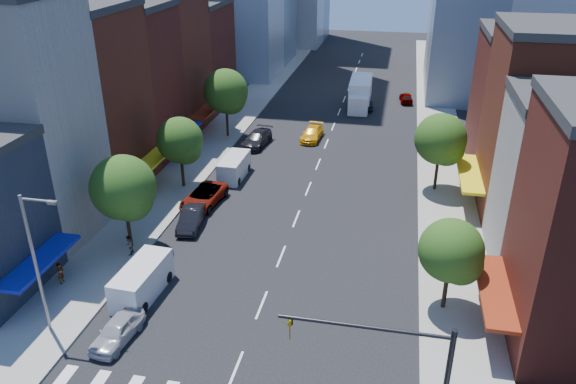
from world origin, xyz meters
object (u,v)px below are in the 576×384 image
object	(u,v)px
parked_car_second	(191,218)
pedestrian_far	(129,245)
traffic_car_oncoming	(367,104)
pedestrian_near	(61,273)
parked_car_third	(204,197)
traffic_car_far	(406,98)
parked_car_rear	(257,139)
cargo_van_far	(234,168)
taxi	(312,133)
cargo_van_near	(141,282)
box_truck	(360,94)
parked_car_front	(117,331)

from	to	relation	value
parked_car_second	pedestrian_far	bearing A→B (deg)	-126.76
traffic_car_oncoming	pedestrian_near	distance (m)	47.89
parked_car_third	traffic_car_far	size ratio (longest dim) A/B	1.42
parked_car_rear	pedestrian_far	world-z (taller)	pedestrian_far
parked_car_third	pedestrian_near	size ratio (longest dim) A/B	3.60
parked_car_second	pedestrian_near	bearing A→B (deg)	-128.79
cargo_van_far	pedestrian_far	bearing A→B (deg)	-102.07
parked_car_second	taxi	size ratio (longest dim) A/B	0.92
cargo_van_near	cargo_van_far	size ratio (longest dim) A/B	1.08
traffic_car_far	pedestrian_far	world-z (taller)	pedestrian_far
parked_car_third	traffic_car_far	distance (m)	39.14
pedestrian_near	box_truck	bearing A→B (deg)	-23.76
taxi	traffic_car_far	xyz separation A→B (m)	(10.32, 17.11, -0.04)
parked_car_front	parked_car_second	size ratio (longest dim) A/B	0.92
traffic_car_oncoming	taxi	bearing A→B (deg)	60.31
cargo_van_near	traffic_car_oncoming	distance (m)	46.16
pedestrian_near	parked_car_front	bearing A→B (deg)	-129.04
parked_car_rear	taxi	bearing A→B (deg)	36.11
cargo_van_far	box_truck	xyz separation A→B (m)	(9.90, 25.86, 0.69)
parked_car_second	traffic_car_oncoming	world-z (taller)	parked_car_second
pedestrian_far	parked_car_second	bearing A→B (deg)	143.90
box_truck	pedestrian_near	bearing A→B (deg)	-111.20
traffic_car_oncoming	pedestrian_near	size ratio (longest dim) A/B	2.47
parked_car_rear	box_truck	bearing A→B (deg)	66.68
parked_car_second	traffic_car_oncoming	xyz separation A→B (m)	(11.53, 35.16, -0.11)
parked_car_rear	pedestrian_far	xyz separation A→B (m)	(-3.52, -24.13, 0.13)
parked_car_rear	traffic_car_far	size ratio (longest dim) A/B	1.37
cargo_van_far	traffic_car_oncoming	bearing A→B (deg)	67.34
parked_car_front	box_truck	bearing A→B (deg)	84.92
cargo_van_near	traffic_car_oncoming	world-z (taller)	cargo_van_near
parked_car_front	pedestrian_near	world-z (taller)	pedestrian_near
parked_car_third	parked_car_rear	distance (m)	15.03
traffic_car_oncoming	traffic_car_far	distance (m)	6.52
parked_car_front	pedestrian_near	distance (m)	7.84
parked_car_second	cargo_van_near	size ratio (longest dim) A/B	0.85
parked_car_rear	traffic_car_far	xyz separation A→B (m)	(16.00, 20.29, -0.11)
parked_car_front	traffic_car_far	world-z (taller)	parked_car_front
parked_car_third	cargo_van_far	bearing A→B (deg)	88.16
traffic_car_oncoming	box_truck	world-z (taller)	box_truck
parked_car_third	cargo_van_far	size ratio (longest dim) A/B	1.14
cargo_van_far	traffic_car_oncoming	world-z (taller)	cargo_van_far
cargo_van_near	pedestrian_far	size ratio (longest dim) A/B	3.48
parked_car_second	parked_car_third	xyz separation A→B (m)	(-0.32, 3.96, 0.04)
cargo_van_far	pedestrian_near	size ratio (longest dim) A/B	3.16
taxi	box_truck	size ratio (longest dim) A/B	0.54
taxi	traffic_car_oncoming	bearing A→B (deg)	71.25
parked_car_rear	box_truck	distance (m)	19.69
taxi	pedestrian_far	xyz separation A→B (m)	(-9.20, -27.31, 0.20)
parked_car_second	parked_car_rear	world-z (taller)	parked_car_rear
traffic_car_far	box_truck	distance (m)	7.02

